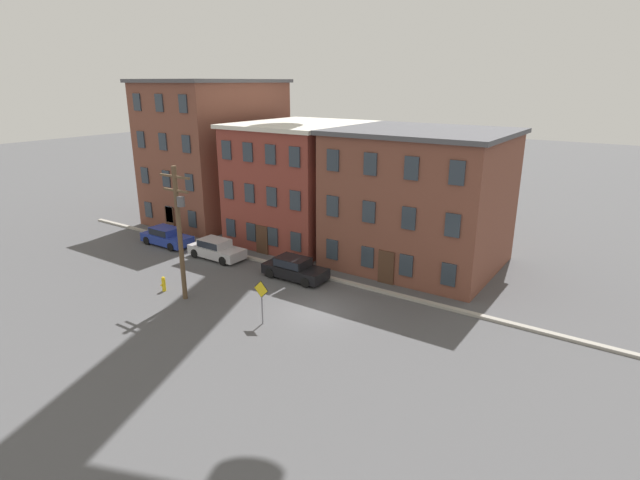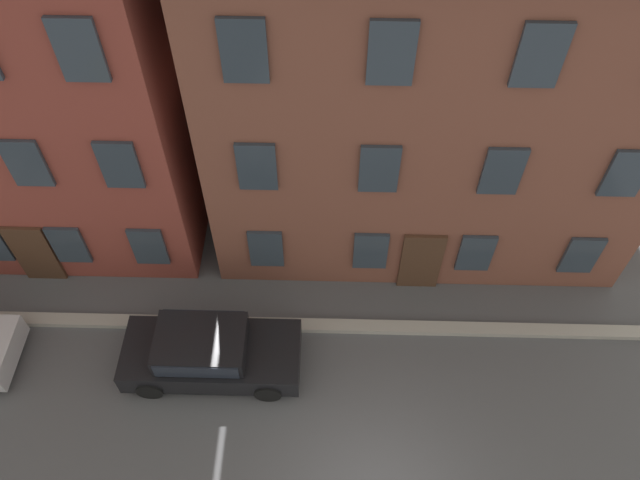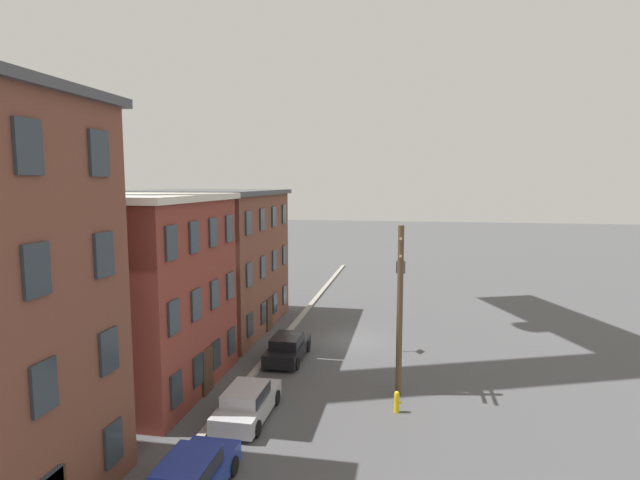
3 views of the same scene
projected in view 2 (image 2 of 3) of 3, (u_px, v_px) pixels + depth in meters
name	position (u px, v px, depth m)	size (l,w,h in m)	color
kerb_strip	(371.00, 327.00, 16.64)	(56.00, 0.36, 0.16)	#9E998E
apartment_midblock	(44.00, 26.00, 17.17)	(9.03, 10.68, 9.43)	brown
apartment_far	(425.00, 38.00, 16.79)	(11.52, 10.02, 9.47)	brown
car_black	(208.00, 351.00, 15.45)	(4.40, 1.92, 1.43)	black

